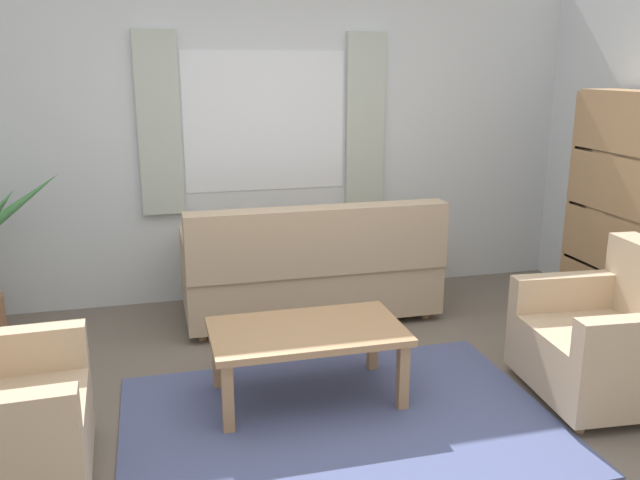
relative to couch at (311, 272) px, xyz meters
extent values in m
plane|color=#6B6056|center=(-0.22, -1.56, -0.37)|extent=(6.24, 6.24, 0.00)
cube|color=silver|center=(-0.22, 0.70, 0.93)|extent=(5.32, 0.12, 2.60)
cube|color=white|center=(-0.22, 0.64, 1.08)|extent=(1.30, 0.01, 1.10)
cube|color=#B2BCB2|center=(-1.05, 0.61, 1.08)|extent=(0.32, 0.06, 1.40)
cube|color=#B2BCB2|center=(0.61, 0.61, 1.08)|extent=(0.32, 0.06, 1.40)
cube|color=#4C5684|center=(-0.22, -1.56, -0.36)|extent=(2.33, 1.64, 0.01)
cube|color=tan|center=(0.00, 0.07, -0.12)|extent=(1.90, 0.80, 0.38)
cube|color=tan|center=(0.00, -0.25, 0.31)|extent=(1.90, 0.20, 0.48)
cube|color=tan|center=(0.87, 0.07, 0.19)|extent=(0.16, 0.80, 0.24)
cube|color=tan|center=(-0.87, 0.07, 0.19)|extent=(0.16, 0.80, 0.24)
cylinder|color=#A87F56|center=(0.85, 0.37, -0.34)|extent=(0.06, 0.06, 0.06)
cylinder|color=#A87F56|center=(-0.85, 0.37, -0.34)|extent=(0.06, 0.06, 0.06)
cylinder|color=#A87F56|center=(0.85, -0.23, -0.34)|extent=(0.06, 0.06, 0.06)
cylinder|color=#A87F56|center=(-0.85, -0.23, -0.34)|extent=(0.06, 0.06, 0.06)
cube|color=tan|center=(-1.90, -1.38, 0.16)|extent=(0.80, 0.15, 0.22)
cylinder|color=#A87F56|center=(-1.58, -1.38, -0.34)|extent=(0.05, 0.05, 0.06)
cube|color=tan|center=(1.34, -1.65, -0.13)|extent=(0.86, 0.90, 0.36)
cube|color=tan|center=(1.37, -1.29, 0.16)|extent=(0.81, 0.18, 0.22)
cylinder|color=#A87F56|center=(1.04, -1.28, -0.34)|extent=(0.05, 0.05, 0.06)
cylinder|color=#A87F56|center=(0.99, -1.96, -0.34)|extent=(0.05, 0.05, 0.06)
cylinder|color=#A87F56|center=(1.68, -1.33, -0.34)|extent=(0.05, 0.05, 0.06)
cube|color=#A87F56|center=(-0.33, -1.24, 0.05)|extent=(1.10, 0.64, 0.04)
cube|color=#A87F56|center=(-0.82, -1.50, -0.17)|extent=(0.06, 0.06, 0.40)
cube|color=#A87F56|center=(0.16, -1.50, -0.17)|extent=(0.06, 0.06, 0.40)
cube|color=#A87F56|center=(-0.82, -0.98, -0.17)|extent=(0.06, 0.06, 0.40)
cube|color=#A87F56|center=(0.16, -0.98, -0.17)|extent=(0.06, 0.06, 0.40)
cone|color=#47894C|center=(-2.04, 0.21, 0.59)|extent=(0.62, 0.17, 0.49)
cube|color=#A87F56|center=(2.16, -0.24, 0.48)|extent=(0.30, 0.04, 1.70)
cube|color=#A87F56|center=(2.02, -0.69, 0.48)|extent=(0.02, 0.90, 1.70)
cube|color=#A87F56|center=(2.16, -0.69, -0.36)|extent=(0.30, 0.86, 0.02)
cube|color=#A87F56|center=(2.16, -0.69, 0.07)|extent=(0.30, 0.86, 0.02)
cube|color=#A87F56|center=(2.16, -0.69, 0.49)|extent=(0.30, 0.86, 0.02)
cube|color=#A87F56|center=(2.16, -0.69, 0.92)|extent=(0.30, 0.86, 0.02)
cube|color=#A87F56|center=(2.16, -0.69, 1.34)|extent=(0.30, 0.86, 0.02)
cube|color=#B23833|center=(2.16, -0.89, 0.23)|extent=(0.25, 0.08, 0.30)
cube|color=#7F478C|center=(2.16, -0.81, 0.22)|extent=(0.25, 0.06, 0.28)
cube|color=#7F478C|center=(2.16, -0.73, 0.22)|extent=(0.24, 0.08, 0.29)
cube|color=#5B8E93|center=(2.16, -0.65, 0.19)|extent=(0.23, 0.07, 0.23)
cube|color=#5B8E93|center=(2.16, -0.56, 0.20)|extent=(0.26, 0.09, 0.25)
cube|color=#2D2D33|center=(2.16, -0.48, 0.17)|extent=(0.26, 0.06, 0.19)
camera|label=1|loc=(-1.13, -4.65, 1.52)|focal=37.05mm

